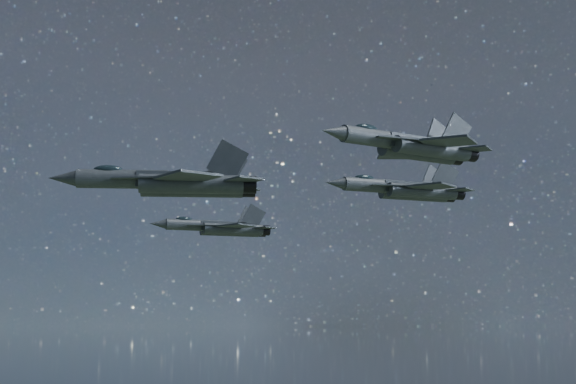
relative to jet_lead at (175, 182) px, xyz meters
name	(u,v)px	position (x,y,z in m)	size (l,w,h in m)	color
jet_lead	(175,182)	(0.00, 0.00, 0.00)	(20.36, 13.78, 5.12)	#2C3337
jet_left	(222,228)	(12.36, 26.57, -1.03)	(15.83, 11.24, 4.03)	#2C3337
jet_right	(413,146)	(15.37, -18.35, 1.07)	(15.73, 10.78, 3.95)	#2C3337
jet_slot	(407,190)	(25.16, 1.02, 0.84)	(16.16, 11.52, 4.12)	#2C3337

